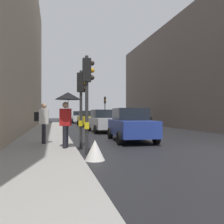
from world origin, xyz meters
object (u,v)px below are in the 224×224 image
traffic_light_far_median (105,105)px  car_silver_hatchback (103,121)px  pedestrian_with_umbrella (67,104)px  traffic_light_near_right (82,94)px  car_blue_van (131,125)px  traffic_light_near_left (87,86)px  warning_sign_triangle (95,150)px  car_white_compact (79,117)px  car_green_estate (109,117)px  car_dark_suv (136,119)px  car_yellow_taxi (88,118)px  pedestrian_with_black_backpack (43,121)px

traffic_light_far_median → car_silver_hatchback: traffic_light_far_median is taller
car_silver_hatchback → pedestrian_with_umbrella: size_ratio=1.99×
traffic_light_near_right → car_blue_van: traffic_light_near_right is taller
traffic_light_near_left → pedestrian_with_umbrella: 1.18m
traffic_light_near_left → warning_sign_triangle: size_ratio=5.48×
car_blue_van → pedestrian_with_umbrella: pedestrian_with_umbrella is taller
car_white_compact → warning_sign_triangle: (-2.35, -27.47, -0.55)m
car_green_estate → pedestrian_with_umbrella: size_ratio=2.00×
traffic_light_near_right → pedestrian_with_umbrella: size_ratio=1.56×
traffic_light_near_left → car_dark_suv: 16.61m
car_dark_suv → traffic_light_near_left: bearing=-116.1°
pedestrian_with_umbrella → car_yellow_taxi: bearing=79.2°
car_yellow_taxi → traffic_light_near_left: bearing=-98.3°
car_silver_hatchback → pedestrian_with_umbrella: 9.42m
traffic_light_near_left → car_green_estate: (7.75, 29.21, -1.58)m
pedestrian_with_umbrella → warning_sign_triangle: bearing=-66.8°
traffic_light_far_median → car_green_estate: bearing=72.6°
traffic_light_near_right → pedestrian_with_black_backpack: 2.08m
traffic_light_far_median → pedestrian_with_black_backpack: traffic_light_far_median is taller
car_yellow_taxi → warning_sign_triangle: car_yellow_taxi is taller
pedestrian_with_umbrella → car_green_estate: bearing=73.5°
traffic_light_far_median → pedestrian_with_umbrella: (-6.21, -21.36, -0.74)m
pedestrian_with_umbrella → car_white_compact: bearing=83.1°
car_silver_hatchback → pedestrian_with_black_backpack: 8.34m
traffic_light_far_median → car_dark_suv: traffic_light_far_median is taller
pedestrian_with_black_backpack → car_blue_van: bearing=13.7°
traffic_light_far_median → car_blue_van: size_ratio=0.87×
traffic_light_near_right → car_green_estate: (7.76, 27.41, -1.43)m
car_yellow_taxi → pedestrian_with_black_backpack: bearing=-105.3°
car_silver_hatchback → pedestrian_with_black_backpack: (-4.27, -7.15, 0.29)m
traffic_light_far_median → pedestrian_with_umbrella: 22.26m
car_green_estate → pedestrian_with_black_backpack: (-9.40, -26.83, 0.29)m
car_yellow_taxi → car_green_estate: bearing=65.3°
car_yellow_taxi → pedestrian_with_umbrella: pedestrian_with_umbrella is taller
pedestrian_with_black_backpack → car_white_compact: bearing=80.4°
car_silver_hatchback → warning_sign_triangle: car_silver_hatchback is taller
car_white_compact → traffic_light_far_median: bearing=-54.4°
traffic_light_near_right → warning_sign_triangle: bearing=-88.1°
car_silver_hatchback → car_yellow_taxi: same height
traffic_light_near_left → car_yellow_taxi: traffic_light_near_left is taller
traffic_light_near_right → car_white_compact: traffic_light_near_right is taller
car_blue_van → warning_sign_triangle: size_ratio=6.64×
car_blue_van → pedestrian_with_black_backpack: size_ratio=2.44×
car_white_compact → warning_sign_triangle: size_ratio=6.57×
traffic_light_far_median → pedestrian_with_black_backpack: bearing=-110.0°
car_green_estate → car_yellow_taxi: 12.29m
pedestrian_with_black_backpack → car_green_estate: bearing=70.7°
car_white_compact → car_blue_van: same height
pedestrian_with_black_backpack → warning_sign_triangle: 3.91m
traffic_light_far_median → car_yellow_taxi: size_ratio=0.87×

